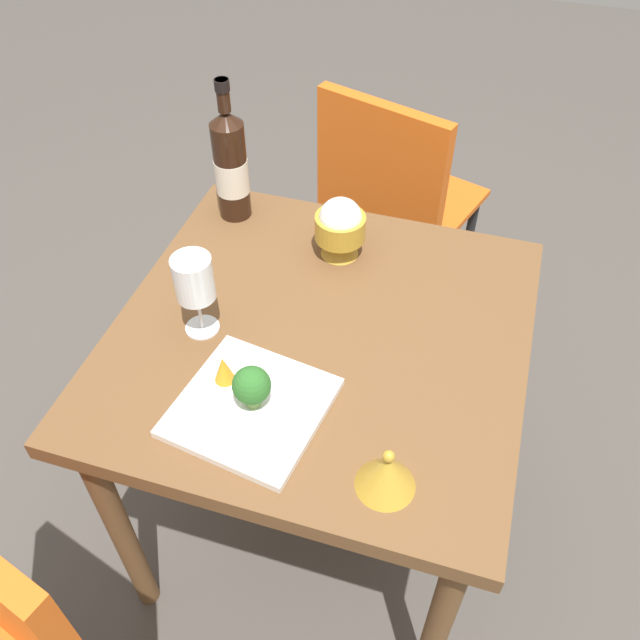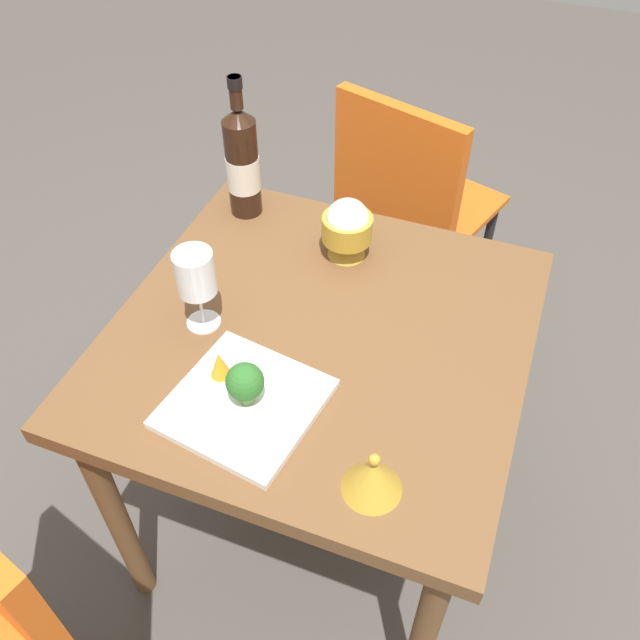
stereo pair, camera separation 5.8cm
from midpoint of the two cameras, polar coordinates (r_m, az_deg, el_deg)
name	(u,v)px [view 2 (the right image)]	position (r m, az deg, el deg)	size (l,w,h in m)	color
ground_plane	(320,512)	(1.92, 0.90, -16.08)	(8.00, 8.00, 0.00)	#4C4742
dining_table	(320,362)	(1.39, 1.19, -3.66)	(0.81, 0.81, 0.73)	brown
chair_by_wall	(407,197)	(2.04, 8.27, 10.37)	(0.50, 0.50, 0.85)	orange
wine_bottle	(242,162)	(1.55, -5.56, 13.23)	(0.08, 0.08, 0.33)	black
wine_glass	(195,275)	(1.26, -9.30, 3.80)	(0.08, 0.08, 0.18)	white
rice_bowl	(347,228)	(1.45, 3.49, 7.85)	(0.11, 0.11, 0.14)	gold
rice_bowl_lid	(373,475)	(1.08, 6.10, -13.10)	(0.10, 0.10, 0.09)	gold
serving_plate	(245,403)	(1.20, -5.08, -7.14)	(0.29, 0.29, 0.02)	white
broccoli_floret	(245,382)	(1.15, -4.99, -5.36)	(0.07, 0.07, 0.09)	#729E4C
carrot_garnish_left	(220,364)	(1.21, -7.21, -3.79)	(0.04, 0.04, 0.06)	orange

